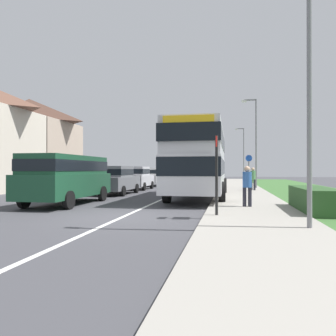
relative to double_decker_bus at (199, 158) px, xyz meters
The scene contains 17 objects.
ground_plane 7.77m from the double_decker_bus, 104.08° to the right, with size 120.00×120.00×0.00m, color #424247.
lane_marking_centre 2.90m from the double_decker_bus, 157.51° to the left, with size 0.14×60.00×0.01m, color silver.
pavement_near_side 3.40m from the double_decker_bus, 27.64° to the right, with size 3.20×68.00×0.12m, color #9E998E.
roadside_hedge 7.16m from the double_decker_bus, 49.89° to the right, with size 1.10×3.67×0.90m, color #2D5128.
double_decker_bus is the anchor object (origin of this frame).
parked_van_dark_green 6.87m from the double_decker_bus, 143.26° to the right, with size 2.11×5.53×2.14m.
parked_car_grey 5.70m from the double_decker_bus, 161.35° to the left, with size 1.93×4.46×1.74m.
parked_car_silver 8.68m from the double_decker_bus, 128.47° to the left, with size 1.87×3.95×1.75m.
parked_car_white 13.43m from the double_decker_bus, 114.27° to the left, with size 1.94×4.48×1.66m.
pedestrian_at_stop 5.27m from the double_decker_bus, 64.17° to the right, with size 0.34×0.34×1.67m.
pedestrian_walking_away 6.53m from the double_decker_bus, 60.63° to the left, with size 0.34×0.34×1.67m.
bus_stop_sign 7.31m from the double_decker_bus, 80.66° to the right, with size 0.09×0.52×2.60m.
cycle_route_sign 6.19m from the double_decker_bus, 62.18° to the left, with size 0.44×0.08×2.52m.
street_lamp_near 9.87m from the double_decker_bus, 69.48° to the right, with size 1.14×0.20×7.26m.
street_lamp_mid 9.50m from the double_decker_bus, 68.00° to the left, with size 1.14×0.20×6.95m.
street_lamp_far 26.47m from the double_decker_bus, 82.86° to the left, with size 1.14×0.20×6.87m.
house_terrace_far_side 16.79m from the double_decker_bus, 160.74° to the left, with size 7.23×12.67×7.75m.
Camera 1 is at (3.39, -10.31, 1.54)m, focal length 35.31 mm.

